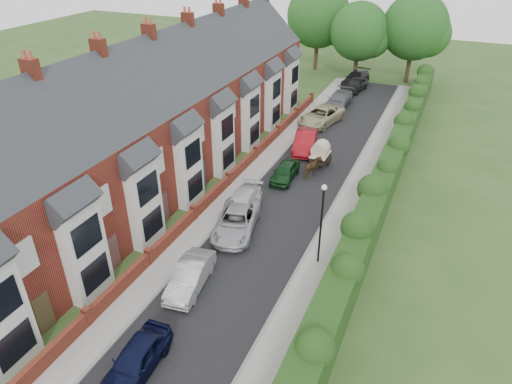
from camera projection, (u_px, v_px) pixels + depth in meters
ground at (234, 290)px, 24.22m from camera, size 140.00×140.00×0.00m
road at (295, 192)px, 33.07m from camera, size 6.00×58.00×0.02m
pavement_hedge_side at (350, 204)px, 31.61m from camera, size 2.20×58.00×0.12m
pavement_house_side at (246, 181)px, 34.38m from camera, size 1.70×58.00×0.12m
kerb_hedge_side at (336, 201)px, 31.98m from camera, size 0.18×58.00×0.13m
kerb_house_side at (256, 183)px, 34.10m from camera, size 0.18×58.00×0.13m
hedge at (380, 190)px, 30.21m from camera, size 2.10×58.00×2.85m
terrace_row at (160, 118)px, 33.61m from camera, size 9.05×40.50×11.50m
garden_wall_row at (229, 180)px, 33.74m from camera, size 0.35×40.35×1.10m
lamppost at (322, 215)px, 24.52m from camera, size 0.32×0.32×5.16m
tree_far_left at (362, 33)px, 53.87m from camera, size 7.14×6.80×9.29m
tree_far_right at (418, 29)px, 53.04m from camera, size 7.98×7.60×10.31m
tree_far_back at (322, 17)px, 57.84m from camera, size 8.40×8.00×10.82m
car_navy at (136, 359)px, 19.53m from camera, size 1.93×4.21×1.40m
car_silver_a at (190, 276)px, 24.18m from camera, size 2.06×4.37×1.38m
car_silver_b at (236, 221)px, 28.59m from camera, size 3.52×5.61×1.45m
car_white at (241, 204)px, 30.40m from camera, size 2.38×4.92×1.38m
car_green at (285, 172)px, 34.48m from camera, size 1.73×3.90×1.31m
car_red at (305, 141)px, 38.91m from camera, size 2.65×5.13×1.61m
car_beige at (321, 116)px, 44.14m from camera, size 3.92×6.23×1.60m
car_grey at (339, 100)px, 48.34m from camera, size 2.21×5.32×1.54m
car_black at (356, 85)px, 52.85m from camera, size 2.41×4.69×1.53m
horse at (313, 168)px, 34.74m from camera, size 1.20×1.93×1.51m
horse_cart at (320, 152)px, 36.02m from camera, size 1.36×3.01×2.17m
car_extra_far at (356, 79)px, 54.79m from camera, size 2.77×5.65×1.58m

